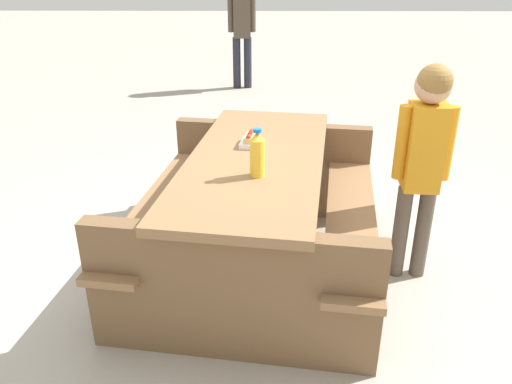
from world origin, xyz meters
name	(u,v)px	position (x,y,z in m)	size (l,w,h in m)	color
ground_plane	(256,267)	(0.00, 0.00, 0.00)	(30.00, 30.00, 0.00)	#ADA599
picnic_table	(256,204)	(0.00, 0.00, 0.44)	(1.98, 1.64, 0.75)	olive
soda_bottle	(257,154)	(-0.27, -0.01, 0.87)	(0.08, 0.08, 0.26)	yellow
hotdog_tray	(250,140)	(0.19, 0.04, 0.78)	(0.19, 0.13, 0.08)	white
child_in_coat	(424,148)	(-0.06, -0.93, 0.83)	(0.20, 0.32, 1.29)	brown
bystander_adult	(242,15)	(4.68, 0.25, 1.00)	(0.25, 0.39, 1.56)	#262633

